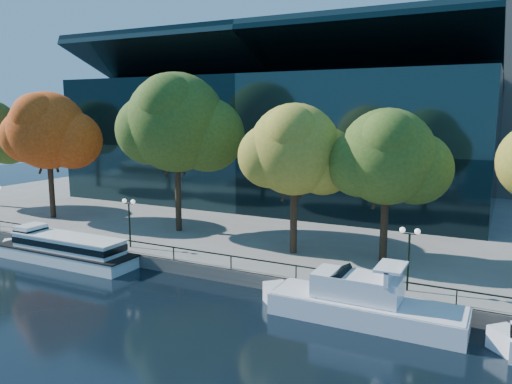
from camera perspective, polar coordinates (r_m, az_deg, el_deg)
The scene contains 12 objects.
ground at distance 36.52m, azimuth -12.39°, elevation -10.37°, with size 160.00×160.00×0.00m, color black.
promenade at distance 67.58m, azimuth 7.47°, elevation -0.73°, with size 90.00×67.08×1.00m.
railing at distance 38.38m, azimuth -9.41°, elevation -6.27°, with size 88.20×0.08×0.99m.
convention_building at distance 63.90m, azimuth 2.84°, elevation 6.00°, with size 50.00×24.57×21.43m.
tour_boat at distance 43.66m, azimuth -21.33°, elevation -5.97°, with size 14.17×3.16×2.69m.
cruiser_near at distance 30.40m, azimuth 11.54°, elevation -12.19°, with size 12.38×3.19×3.59m.
tree_1 at distance 55.86m, azimuth -22.63°, elevation 6.32°, with size 9.96×8.16×13.11m.
tree_2 at distance 46.19m, azimuth -8.95°, elevation 7.61°, with size 11.32×9.28×14.61m.
tree_3 at distance 38.48m, azimuth 4.59°, elevation 4.62°, with size 8.87×7.27×11.75m.
tree_4 at distance 37.46m, azimuth 14.94°, elevation 3.67°, with size 8.81×7.22×11.37m.
lamp_1 at distance 42.12m, azimuth -14.31°, elevation -2.19°, with size 1.26×0.36×4.03m.
lamp_2 at distance 32.39m, azimuth 17.11°, elevation -5.74°, with size 1.26×0.36×4.03m.
Camera 1 is at (22.10, -26.42, 12.14)m, focal length 35.00 mm.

